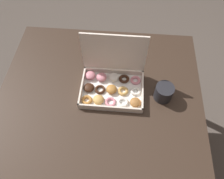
{
  "coord_description": "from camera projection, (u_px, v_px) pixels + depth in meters",
  "views": [
    {
      "loc": [
        0.11,
        -0.54,
        1.62
      ],
      "look_at": [
        0.06,
        0.03,
        0.72
      ],
      "focal_mm": 35.0,
      "sensor_mm": 36.0,
      "label": 1
    }
  ],
  "objects": [
    {
      "name": "donut_box",
      "position": [
        112.0,
        80.0,
        1.06
      ],
      "size": [
        0.3,
        0.23,
        0.27
      ],
      "color": "white",
      "rests_on": "dining_table"
    },
    {
      "name": "coffee_mug",
      "position": [
        164.0,
        92.0,
        1.03
      ],
      "size": [
        0.09,
        0.09,
        0.08
      ],
      "color": "#232328",
      "rests_on": "dining_table"
    },
    {
      "name": "dining_table",
      "position": [
        100.0,
        105.0,
        1.16
      ],
      "size": [
        1.01,
        0.91,
        0.7
      ],
      "color": "#38281E",
      "rests_on": "ground_plane"
    },
    {
      "name": "ground_plane",
      "position": [
        104.0,
        143.0,
        1.67
      ],
      "size": [
        8.0,
        8.0,
        0.0
      ],
      "primitive_type": "plane",
      "color": "#564C44"
    }
  ]
}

